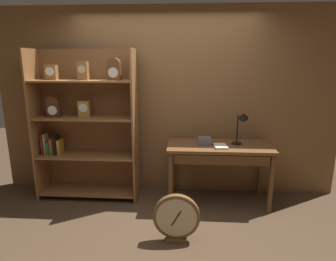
% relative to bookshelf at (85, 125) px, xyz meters
% --- Properties ---
extents(ground_plane, '(10.00, 10.00, 0.00)m').
position_rel_bookshelf_xyz_m(ground_plane, '(1.09, -1.06, -1.03)').
color(ground_plane, '#4C3826').
extents(back_wood_panel, '(4.80, 0.05, 2.60)m').
position_rel_bookshelf_xyz_m(back_wood_panel, '(1.09, 0.29, 0.27)').
color(back_wood_panel, brown).
rests_on(back_wood_panel, ground).
extents(bookshelf, '(1.37, 0.40, 2.03)m').
position_rel_bookshelf_xyz_m(bookshelf, '(0.00, 0.00, 0.00)').
color(bookshelf, brown).
rests_on(bookshelf, ground).
extents(workbench, '(1.35, 0.62, 0.81)m').
position_rel_bookshelf_xyz_m(workbench, '(1.81, -0.11, -0.32)').
color(workbench, brown).
rests_on(workbench, ground).
extents(desk_lamp, '(0.20, 0.20, 0.46)m').
position_rel_bookshelf_xyz_m(desk_lamp, '(2.09, -0.07, 0.08)').
color(desk_lamp, black).
rests_on(desk_lamp, workbench).
extents(toolbox_small, '(0.16, 0.12, 0.10)m').
position_rel_bookshelf_xyz_m(toolbox_small, '(1.61, -0.10, -0.17)').
color(toolbox_small, '#595960').
rests_on(toolbox_small, workbench).
extents(open_repair_manual, '(0.18, 0.23, 0.02)m').
position_rel_bookshelf_xyz_m(open_repair_manual, '(1.82, -0.19, -0.21)').
color(open_repair_manual, silver).
rests_on(open_repair_manual, workbench).
extents(round_clock_large, '(0.50, 0.11, 0.54)m').
position_rel_bookshelf_xyz_m(round_clock_large, '(1.29, -1.01, -0.76)').
color(round_clock_large, brown).
rests_on(round_clock_large, ground).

